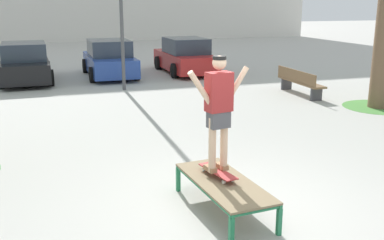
% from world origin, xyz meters
% --- Properties ---
extents(ground_plane, '(120.00, 120.00, 0.00)m').
position_xyz_m(ground_plane, '(0.00, 0.00, 0.00)').
color(ground_plane, '#B7B5AD').
extents(skate_box, '(0.93, 1.96, 0.46)m').
position_xyz_m(skate_box, '(-0.19, -0.04, 0.41)').
color(skate_box, '#237A4C').
rests_on(skate_box, ground).
extents(skateboard, '(0.35, 0.82, 0.09)m').
position_xyz_m(skateboard, '(-0.21, 0.16, 0.54)').
color(skateboard, '#B23333').
rests_on(skateboard, skate_box).
extents(skater, '(0.99, 0.34, 1.69)m').
position_xyz_m(skater, '(-0.21, 0.16, 1.53)').
color(skater, beige).
rests_on(skater, skateboard).
extents(grass_patch_near_right, '(2.04, 2.04, 0.01)m').
position_xyz_m(grass_patch_near_right, '(6.62, 4.87, 0.00)').
color(grass_patch_near_right, '#519342').
rests_on(grass_patch_near_right, ground).
extents(car_black, '(2.03, 4.26, 1.50)m').
position_xyz_m(car_black, '(-3.32, 12.62, 0.69)').
color(car_black, black).
rests_on(car_black, ground).
extents(car_blue, '(1.97, 4.23, 1.50)m').
position_xyz_m(car_blue, '(-0.08, 12.94, 0.69)').
color(car_blue, '#28479E').
rests_on(car_blue, ground).
extents(car_red, '(1.98, 4.23, 1.50)m').
position_xyz_m(car_red, '(3.17, 12.96, 0.69)').
color(car_red, red).
rests_on(car_red, ground).
extents(park_bench, '(0.48, 2.41, 0.83)m').
position_xyz_m(park_bench, '(5.34, 7.18, 0.45)').
color(park_bench, brown).
rests_on(park_bench, ground).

